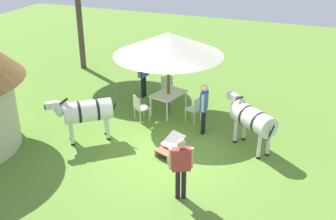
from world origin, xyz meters
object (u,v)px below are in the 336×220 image
Objects in this scene: shade_umbrella at (169,44)px; patio_chair_near_lawn at (140,107)px; standing_watcher at (181,164)px; striped_lounge_chair at (170,148)px; guest_behind_table at (204,105)px; zebra_by_umbrella at (252,119)px; patio_chair_east_end at (167,87)px; patio_dining_table at (169,96)px; patio_chair_west_end at (195,108)px; zebra_nearest_camera at (86,112)px; guest_beside_umbrella at (143,72)px.

shade_umbrella is 4.13× the size of patio_chair_near_lawn.
shade_umbrella reaches higher than standing_watcher.
shade_umbrella reaches higher than striped_lounge_chair.
guest_behind_table is 0.96× the size of zebra_by_umbrella.
shade_umbrella reaches higher than zebra_by_umbrella.
standing_watcher is (-5.57, -2.53, 0.47)m from patio_chair_east_end.
standing_watcher is (-4.51, -2.06, 0.35)m from patio_dining_table.
patio_chair_east_end is at bearing 66.04° from patio_chair_west_end.
zebra_by_umbrella is (-1.43, -3.17, 0.32)m from patio_dining_table.
patio_chair_east_end is at bearing 23.99° from patio_dining_table.
patio_dining_table is (0.00, 0.00, -1.86)m from shade_umbrella.
standing_watcher is (-3.56, -2.74, 0.47)m from patio_chair_near_lawn.
guest_behind_table is (-0.09, -2.26, 0.48)m from patio_chair_near_lawn.
shade_umbrella is 2.30m from patio_chair_near_lawn.
striped_lounge_chair is (-2.71, -1.07, -0.40)m from patio_dining_table.
zebra_nearest_camera is at bearing -81.83° from patio_chair_near_lawn.
striped_lounge_chair is 2.56m from zebra_by_umbrella.
zebra_by_umbrella is (-1.07, -2.06, 0.45)m from patio_chair_west_end.
standing_watcher is 0.94× the size of zebra_nearest_camera.
guest_beside_umbrella is at bearing -42.98° from zebra_nearest_camera.
striped_lounge_chair is at bearing -158.34° from patio_dining_table.
striped_lounge_chair is at bearing 88.33° from patio_chair_east_end.
shade_umbrella is 4.13× the size of patio_chair_east_end.
standing_watcher is at bearing 90.45° from patio_chair_east_end.
shade_umbrella reaches higher than guest_beside_umbrella.
standing_watcher is 4.08m from zebra_nearest_camera.
striped_lounge_chair is at bearing 155.12° from guest_behind_table.
patio_chair_west_end is at bearing 113.96° from patio_chair_east_end.
guest_behind_table reaches higher than patio_chair_east_end.
standing_watcher reaches higher than patio_chair_east_end.
striped_lounge_chair is at bearing 91.55° from standing_watcher.
zebra_by_umbrella is (-0.39, -1.58, -0.04)m from guest_behind_table.
guest_beside_umbrella is at bearing 146.32° from patio_chair_near_lawn.
standing_watcher is at bearing -155.45° from shade_umbrella.
patio_chair_west_end is 3.66m from zebra_nearest_camera.
shade_umbrella is 2.42m from guest_behind_table.
patio_dining_table is 0.85× the size of guest_behind_table.
patio_dining_table is 0.82× the size of zebra_by_umbrella.
patio_chair_west_end is 0.96m from guest_behind_table.
shade_umbrella is 3.68m from striped_lounge_chair.
guest_beside_umbrella is 1.00× the size of standing_watcher.
standing_watcher is 3.27m from zebra_by_umbrella.
patio_chair_west_end is 0.54× the size of guest_beside_umbrella.
shade_umbrella reaches higher than zebra_nearest_camera.
guest_beside_umbrella is at bearing 54.55° from shade_umbrella.
patio_chair_east_end is at bearing 23.99° from shade_umbrella.
patio_chair_east_end is 0.52× the size of zebra_by_umbrella.
patio_chair_west_end is at bearing 75.86° from standing_watcher.
shade_umbrella is 3.55m from zebra_nearest_camera.
striped_lounge_chair is 2.79m from zebra_nearest_camera.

